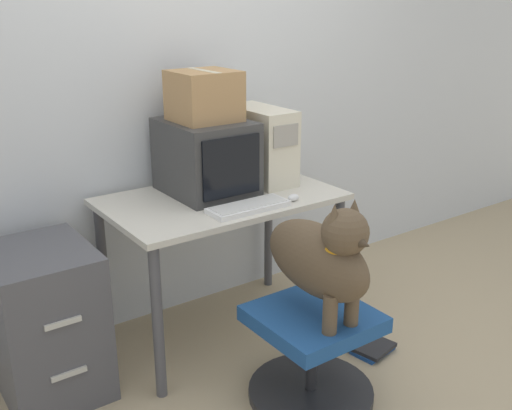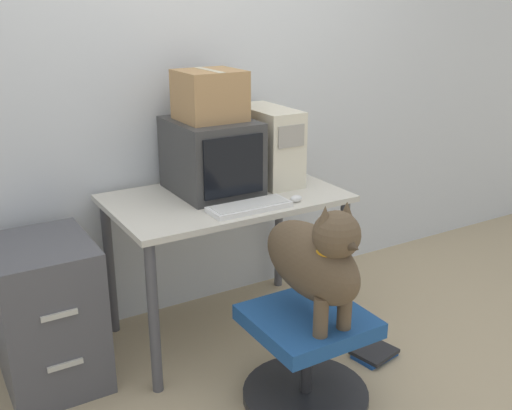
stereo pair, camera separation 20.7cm
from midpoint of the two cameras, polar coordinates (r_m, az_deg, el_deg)
The scene contains 12 objects.
ground_plane at distance 3.11m, azimuth 2.50°, elevation -14.69°, with size 12.00×12.00×0.00m, color tan.
wall_back at distance 3.29m, azimuth -4.85°, elevation 11.59°, with size 8.00×0.05×2.60m.
desk at distance 3.08m, azimuth -1.01°, elevation -0.93°, with size 1.17×0.72×0.78m.
crt_monitor at distance 3.06m, azimuth -2.32°, elevation 4.66°, with size 0.39×0.48×0.37m.
pc_tower at distance 3.24m, azimuth 2.97°, elevation 5.73°, with size 0.21×0.45×0.40m.
keyboard at distance 2.84m, azimuth 1.39°, elevation -0.19°, with size 0.40×0.15×0.03m.
computer_mouse at distance 2.95m, azimuth 5.85°, elevation 0.59°, with size 0.06×0.04×0.04m.
office_chair at distance 2.76m, azimuth 7.06°, elevation -14.00°, with size 0.57×0.57×0.43m.
dog at distance 2.50m, azimuth 8.08°, elevation -5.07°, with size 0.22×0.59×0.55m.
filing_cabinet at distance 2.93m, azimuth -17.30°, elevation -9.88°, with size 0.44×0.54×0.70m.
cardboard_box at distance 3.00m, azimuth -2.43°, elevation 10.39°, with size 0.30×0.29×0.25m.
book_stack_floor at distance 3.21m, azimuth 13.08°, elevation -13.61°, with size 0.23×0.22×0.04m.
Camera 2 is at (-1.35, -2.20, 1.73)m, focal length 42.00 mm.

